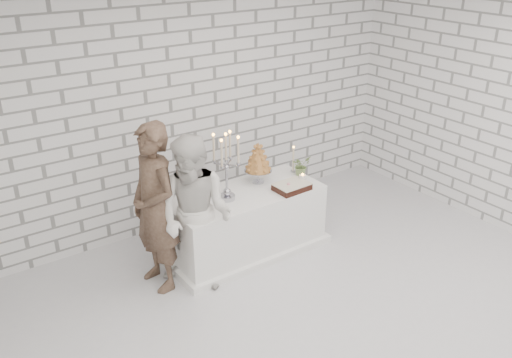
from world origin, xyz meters
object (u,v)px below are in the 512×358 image
object	(u,v)px
cake_table	(245,222)
bride	(195,215)
groom	(155,208)
candelabra	(226,167)
croquembouche	(258,163)

from	to	relation	value
cake_table	bride	bearing A→B (deg)	-159.65
groom	candelabra	world-z (taller)	groom
candelabra	croquembouche	distance (m)	0.58
groom	candelabra	bearing A→B (deg)	86.22
cake_table	bride	distance (m)	0.98
cake_table	candelabra	xyz separation A→B (m)	(-0.25, -0.02, 0.77)
candelabra	croquembouche	world-z (taller)	candelabra
cake_table	croquembouche	bearing A→B (deg)	26.76
candelabra	bride	bearing A→B (deg)	-153.40
cake_table	groom	world-z (taller)	groom
cake_table	groom	distance (m)	1.25
groom	candelabra	size ratio (longest dim) A/B	2.32
croquembouche	candelabra	bearing A→B (deg)	-162.86
bride	candelabra	distance (m)	0.69
candelabra	croquembouche	bearing A→B (deg)	17.14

